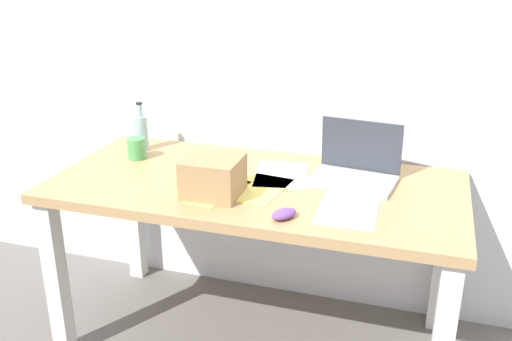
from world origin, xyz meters
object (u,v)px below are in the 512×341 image
computer_mouse (284,214)px  coffee_mug (137,148)px  cardboard_box (213,177)px  beer_bottle (141,132)px  desk (256,205)px  laptop_right (355,169)px

computer_mouse → coffee_mug: (-0.78, 0.40, 0.03)m
computer_mouse → coffee_mug: coffee_mug is taller
cardboard_box → beer_bottle: bearing=142.6°
cardboard_box → desk: bearing=54.9°
beer_bottle → laptop_right: bearing=-4.5°
beer_bottle → coffee_mug: beer_bottle is taller
beer_bottle → computer_mouse: (0.82, -0.51, -0.07)m
laptop_right → beer_bottle: bearing=175.5°
desk → beer_bottle: (-0.62, 0.22, 0.19)m
desk → beer_bottle: beer_bottle is taller
cardboard_box → coffee_mug: size_ratio=2.19×
coffee_mug → beer_bottle: bearing=106.6°
cardboard_box → coffee_mug: 0.55m
desk → computer_mouse: computer_mouse is taller
laptop_right → coffee_mug: size_ratio=3.79×
coffee_mug → cardboard_box: bearing=-30.2°
computer_mouse → coffee_mug: 0.88m
laptop_right → coffee_mug: bearing=-177.9°
desk → cardboard_box: cardboard_box is taller
beer_bottle → computer_mouse: size_ratio=2.28×
desk → coffee_mug: bearing=169.7°
laptop_right → coffee_mug: (-0.96, -0.03, -0.00)m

